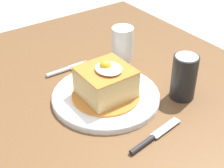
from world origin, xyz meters
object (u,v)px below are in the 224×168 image
object	(u,v)px
main_plate	(106,96)
soda_can	(184,77)
knife	(149,140)
drinking_glass	(122,45)
fork	(64,70)

from	to	relation	value
main_plate	soda_can	distance (m)	0.21
knife	drinking_glass	world-z (taller)	drinking_glass
main_plate	knife	distance (m)	0.19
main_plate	drinking_glass	bearing A→B (deg)	132.10
fork	drinking_glass	bearing A→B (deg)	80.03
main_plate	fork	size ratio (longest dim) A/B	2.04
soda_can	main_plate	bearing A→B (deg)	-122.16
soda_can	fork	bearing A→B (deg)	-146.23
main_plate	soda_can	size ratio (longest dim) A/B	2.32
soda_can	drinking_glass	xyz separation A→B (m)	(-0.26, -0.00, -0.02)
fork	soda_can	world-z (taller)	soda_can
fork	knife	xyz separation A→B (m)	(0.38, 0.01, 0.00)
knife	fork	bearing A→B (deg)	-178.18
main_plate	fork	xyz separation A→B (m)	(-0.19, -0.02, -0.00)
soda_can	drinking_glass	size ratio (longest dim) A/B	1.18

